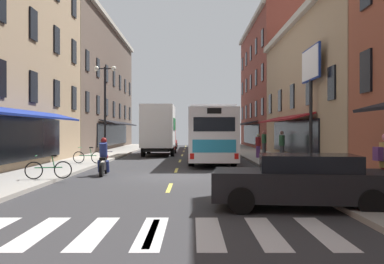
{
  "coord_description": "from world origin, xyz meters",
  "views": [
    {
      "loc": [
        0.78,
        -18.32,
        1.97
      ],
      "look_at": [
        0.87,
        6.99,
        1.88
      ],
      "focal_mm": 40.42,
      "sensor_mm": 36.0,
      "label": 1
    }
  ],
  "objects_px": {
    "box_truck": "(158,130)",
    "pedestrian_mid": "(280,145)",
    "pedestrian_near": "(384,164)",
    "motorcycle_rider": "(102,159)",
    "bicycle_mid": "(86,157)",
    "sedan_mid": "(166,143)",
    "transit_bus": "(209,134)",
    "pedestrian_rear": "(262,142)",
    "bicycle_near": "(47,169)",
    "pedestrian_far": "(256,145)",
    "street_lamp_twin": "(103,108)",
    "sedan_near": "(301,181)",
    "billboard_sign": "(309,75)"
  },
  "relations": [
    {
      "from": "sedan_mid",
      "to": "pedestrian_near",
      "type": "relative_size",
      "value": 2.65
    },
    {
      "from": "bicycle_near",
      "to": "street_lamp_twin",
      "type": "height_order",
      "value": "street_lamp_twin"
    },
    {
      "from": "sedan_near",
      "to": "bicycle_mid",
      "type": "distance_m",
      "value": 15.76
    },
    {
      "from": "transit_bus",
      "to": "sedan_mid",
      "type": "xyz_separation_m",
      "value": [
        -3.72,
        17.36,
        -1.02
      ]
    },
    {
      "from": "pedestrian_far",
      "to": "street_lamp_twin",
      "type": "height_order",
      "value": "street_lamp_twin"
    },
    {
      "from": "motorcycle_rider",
      "to": "bicycle_mid",
      "type": "distance_m",
      "value": 5.46
    },
    {
      "from": "sedan_near",
      "to": "street_lamp_twin",
      "type": "xyz_separation_m",
      "value": [
        -8.32,
        16.7,
        2.7
      ]
    },
    {
      "from": "bicycle_mid",
      "to": "motorcycle_rider",
      "type": "bearing_deg",
      "value": -69.27
    },
    {
      "from": "motorcycle_rider",
      "to": "pedestrian_far",
      "type": "height_order",
      "value": "pedestrian_far"
    },
    {
      "from": "pedestrian_far",
      "to": "bicycle_near",
      "type": "bearing_deg",
      "value": 39.99
    },
    {
      "from": "transit_bus",
      "to": "sedan_near",
      "type": "xyz_separation_m",
      "value": [
        1.61,
        -16.33,
        -1.02
      ]
    },
    {
      "from": "sedan_near",
      "to": "pedestrian_rear",
      "type": "height_order",
      "value": "pedestrian_rear"
    },
    {
      "from": "bicycle_mid",
      "to": "street_lamp_twin",
      "type": "distance_m",
      "value": 4.54
    },
    {
      "from": "sedan_mid",
      "to": "pedestrian_near",
      "type": "height_order",
      "value": "pedestrian_near"
    },
    {
      "from": "pedestrian_rear",
      "to": "box_truck",
      "type": "bearing_deg",
      "value": -127.57
    },
    {
      "from": "billboard_sign",
      "to": "sedan_near",
      "type": "xyz_separation_m",
      "value": [
        -3.5,
        -11.95,
        -4.21
      ]
    },
    {
      "from": "motorcycle_rider",
      "to": "bicycle_mid",
      "type": "xyz_separation_m",
      "value": [
        -1.93,
        5.11,
        -0.21
      ]
    },
    {
      "from": "transit_bus",
      "to": "pedestrian_near",
      "type": "relative_size",
      "value": 6.68
    },
    {
      "from": "motorcycle_rider",
      "to": "pedestrian_far",
      "type": "relative_size",
      "value": 1.28
    },
    {
      "from": "billboard_sign",
      "to": "street_lamp_twin",
      "type": "distance_m",
      "value": 12.83
    },
    {
      "from": "motorcycle_rider",
      "to": "pedestrian_far",
      "type": "xyz_separation_m",
      "value": [
        8.35,
        10.23,
        0.26
      ]
    },
    {
      "from": "transit_bus",
      "to": "bicycle_mid",
      "type": "bearing_deg",
      "value": -155.97
    },
    {
      "from": "transit_bus",
      "to": "bicycle_near",
      "type": "xyz_separation_m",
      "value": [
        -6.58,
        -10.87,
        -1.23
      ]
    },
    {
      "from": "motorcycle_rider",
      "to": "street_lamp_twin",
      "type": "relative_size",
      "value": 0.35
    },
    {
      "from": "transit_bus",
      "to": "sedan_mid",
      "type": "distance_m",
      "value": 17.78
    },
    {
      "from": "box_truck",
      "to": "bicycle_mid",
      "type": "bearing_deg",
      "value": -107.54
    },
    {
      "from": "bicycle_near",
      "to": "bicycle_mid",
      "type": "height_order",
      "value": "same"
    },
    {
      "from": "transit_bus",
      "to": "bicycle_near",
      "type": "relative_size",
      "value": 7.03
    },
    {
      "from": "transit_bus",
      "to": "pedestrian_mid",
      "type": "bearing_deg",
      "value": 1.22
    },
    {
      "from": "transit_bus",
      "to": "bicycle_near",
      "type": "bearing_deg",
      "value": -121.19
    },
    {
      "from": "pedestrian_near",
      "to": "pedestrian_mid",
      "type": "bearing_deg",
      "value": 169.85
    },
    {
      "from": "transit_bus",
      "to": "sedan_near",
      "type": "relative_size",
      "value": 2.59
    },
    {
      "from": "sedan_mid",
      "to": "motorcycle_rider",
      "type": "xyz_separation_m",
      "value": [
        -1.32,
        -25.57,
        0.0
      ]
    },
    {
      "from": "bicycle_near",
      "to": "pedestrian_near",
      "type": "distance_m",
      "value": 11.63
    },
    {
      "from": "bicycle_near",
      "to": "pedestrian_far",
      "type": "relative_size",
      "value": 1.04
    },
    {
      "from": "sedan_near",
      "to": "pedestrian_mid",
      "type": "height_order",
      "value": "pedestrian_mid"
    },
    {
      "from": "motorcycle_rider",
      "to": "pedestrian_rear",
      "type": "height_order",
      "value": "pedestrian_rear"
    },
    {
      "from": "pedestrian_near",
      "to": "street_lamp_twin",
      "type": "relative_size",
      "value": 0.3
    },
    {
      "from": "bicycle_mid",
      "to": "pedestrian_near",
      "type": "relative_size",
      "value": 0.97
    },
    {
      "from": "sedan_near",
      "to": "motorcycle_rider",
      "type": "relative_size",
      "value": 2.19
    },
    {
      "from": "pedestrian_near",
      "to": "pedestrian_far",
      "type": "xyz_separation_m",
      "value": [
        -0.63,
        17.8,
        -0.11
      ]
    },
    {
      "from": "street_lamp_twin",
      "to": "billboard_sign",
      "type": "bearing_deg",
      "value": -21.88
    },
    {
      "from": "billboard_sign",
      "to": "bicycle_mid",
      "type": "distance_m",
      "value": 12.93
    },
    {
      "from": "pedestrian_near",
      "to": "street_lamp_twin",
      "type": "height_order",
      "value": "street_lamp_twin"
    },
    {
      "from": "box_truck",
      "to": "bicycle_near",
      "type": "height_order",
      "value": "box_truck"
    },
    {
      "from": "pedestrian_mid",
      "to": "pedestrian_far",
      "type": "height_order",
      "value": "pedestrian_mid"
    },
    {
      "from": "bicycle_mid",
      "to": "pedestrian_far",
      "type": "xyz_separation_m",
      "value": [
        10.28,
        5.12,
        0.46
      ]
    },
    {
      "from": "box_truck",
      "to": "pedestrian_mid",
      "type": "height_order",
      "value": "box_truck"
    },
    {
      "from": "billboard_sign",
      "to": "pedestrian_far",
      "type": "distance_m",
      "value": 7.73
    },
    {
      "from": "sedan_mid",
      "to": "street_lamp_twin",
      "type": "xyz_separation_m",
      "value": [
        -3.0,
        -16.99,
        2.7
      ]
    }
  ]
}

